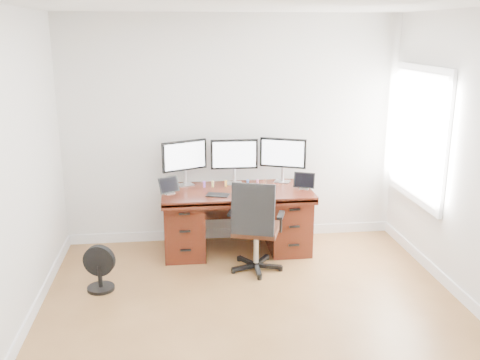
{
  "coord_description": "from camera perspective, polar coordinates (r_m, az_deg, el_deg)",
  "views": [
    {
      "loc": [
        -0.66,
        -3.99,
        2.5
      ],
      "look_at": [
        0.0,
        1.5,
        0.95
      ],
      "focal_mm": 40.0,
      "sensor_mm": 36.0,
      "label": 1
    }
  ],
  "objects": [
    {
      "name": "drawing_tablet",
      "position": [
        5.88,
        -2.38,
        -1.61
      ],
      "size": [
        0.28,
        0.23,
        0.01
      ],
      "primitive_type": "cube",
      "rotation": [
        0.0,
        0.0,
        -0.32
      ],
      "color": "black",
      "rests_on": "desk"
    },
    {
      "name": "monitor_right",
      "position": [
        6.34,
        4.6,
        2.73
      ],
      "size": [
        0.52,
        0.24,
        0.53
      ],
      "rotation": [
        0.0,
        0.0,
        -0.39
      ],
      "color": "silver",
      "rests_on": "desk"
    },
    {
      "name": "figurine_brown",
      "position": [
        6.26,
        2.69,
        -0.18
      ],
      "size": [
        0.03,
        0.03,
        0.08
      ],
      "color": "brown",
      "rests_on": "desk"
    },
    {
      "name": "office_chair",
      "position": [
        5.71,
        1.65,
        -6.61
      ],
      "size": [
        0.68,
        0.68,
        1.02
      ],
      "rotation": [
        0.0,
        0.0,
        -0.32
      ],
      "color": "black",
      "rests_on": "ground"
    },
    {
      "name": "phone",
      "position": [
        6.05,
        0.24,
        -1.1
      ],
      "size": [
        0.14,
        0.09,
        0.01
      ],
      "primitive_type": "cube",
      "rotation": [
        0.0,
        0.0,
        -0.23
      ],
      "color": "black",
      "rests_on": "desk"
    },
    {
      "name": "figurine_yellow",
      "position": [
        6.19,
        -2.93,
        -0.36
      ],
      "size": [
        0.03,
        0.03,
        0.08
      ],
      "color": "#DFD36B",
      "rests_on": "desk"
    },
    {
      "name": "monitor_left",
      "position": [
        6.22,
        -5.94,
        2.44
      ],
      "size": [
        0.52,
        0.25,
        0.53
      ],
      "rotation": [
        0.0,
        0.0,
        0.41
      ],
      "color": "silver",
      "rests_on": "desk"
    },
    {
      "name": "figurine_blue",
      "position": [
        6.23,
        0.83,
        -0.24
      ],
      "size": [
        0.03,
        0.03,
        0.08
      ],
      "color": "#5883DB",
      "rests_on": "desk"
    },
    {
      "name": "back_wall",
      "position": [
        6.37,
        -0.8,
        5.27
      ],
      "size": [
        4.0,
        0.1,
        2.7
      ],
      "primitive_type": "cube",
      "color": "silver",
      "rests_on": "ground"
    },
    {
      "name": "ground",
      "position": [
        4.75,
        2.24,
        -16.09
      ],
      "size": [
        4.5,
        4.5,
        0.0
      ],
      "primitive_type": "plane",
      "color": "brown",
      "rests_on": "ground"
    },
    {
      "name": "figurine_orange",
      "position": [
        6.2,
        -1.51,
        -0.32
      ],
      "size": [
        0.03,
        0.03,
        0.08
      ],
      "color": "yellow",
      "rests_on": "desk"
    },
    {
      "name": "tablet_left",
      "position": [
        5.97,
        -7.59,
        -0.65
      ],
      "size": [
        0.24,
        0.18,
        0.19
      ],
      "rotation": [
        0.0,
        0.0,
        0.56
      ],
      "color": "silver",
      "rests_on": "desk"
    },
    {
      "name": "figurine_pink",
      "position": [
        6.24,
        1.88,
        -0.21
      ],
      "size": [
        0.03,
        0.03,
        0.08
      ],
      "color": "pink",
      "rests_on": "desk"
    },
    {
      "name": "keyboard",
      "position": [
        5.94,
        0.37,
        -1.39
      ],
      "size": [
        0.27,
        0.16,
        0.01
      ],
      "primitive_type": "cube",
      "rotation": [
        0.0,
        0.0,
        -0.2
      ],
      "color": "white",
      "rests_on": "desk"
    },
    {
      "name": "monitor_center",
      "position": [
        6.25,
        -0.62,
        2.59
      ],
      "size": [
        0.55,
        0.14,
        0.53
      ],
      "rotation": [
        0.0,
        0.0,
        -0.02
      ],
      "color": "silver",
      "rests_on": "desk"
    },
    {
      "name": "figurine_purple",
      "position": [
        6.18,
        -3.84,
        -0.39
      ],
      "size": [
        0.03,
        0.03,
        0.08
      ],
      "color": "#9F54CD",
      "rests_on": "desk"
    },
    {
      "name": "desk",
      "position": [
        6.22,
        -0.36,
        -4.05
      ],
      "size": [
        1.7,
        0.8,
        0.75
      ],
      "color": "#42170D",
      "rests_on": "ground"
    },
    {
      "name": "floor_fan",
      "position": [
        5.53,
        -14.76,
        -9.16
      ],
      "size": [
        0.32,
        0.27,
        0.46
      ],
      "rotation": [
        0.0,
        0.0,
        -0.24
      ],
      "color": "black",
      "rests_on": "ground"
    },
    {
      "name": "tablet_right",
      "position": [
        6.14,
        6.87,
        -0.18
      ],
      "size": [
        0.25,
        0.15,
        0.19
      ],
      "rotation": [
        0.0,
        0.0,
        -0.39
      ],
      "color": "silver",
      "rests_on": "desk"
    },
    {
      "name": "trackpad",
      "position": [
        5.97,
        1.83,
        -1.33
      ],
      "size": [
        0.19,
        0.19,
        0.01
      ],
      "primitive_type": "cube",
      "rotation": [
        0.0,
        0.0,
        -0.43
      ],
      "color": "#B8BBC0",
      "rests_on": "desk"
    }
  ]
}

